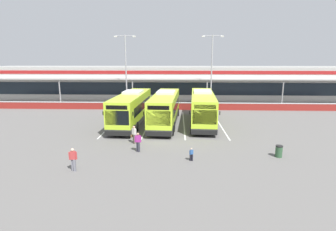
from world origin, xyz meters
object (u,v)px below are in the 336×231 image
(coach_bus_left_centre, at_px, (165,109))
(coach_bus_centre, at_px, (202,108))
(pedestrian_with_handbag, at_px, (134,134))
(pedestrian_child, at_px, (191,154))
(pedestrian_near_bin, at_px, (73,159))
(lamp_post_west, at_px, (126,67))
(litter_bin, at_px, (279,151))
(lamp_post_centre, at_px, (212,67))
(pedestrian_in_dark_coat, at_px, (138,142))
(coach_bus_leftmost, at_px, (132,109))

(coach_bus_left_centre, bearing_deg, coach_bus_centre, 8.29)
(pedestrian_with_handbag, height_order, pedestrian_child, pedestrian_with_handbag)
(pedestrian_near_bin, height_order, lamp_post_west, lamp_post_west)
(pedestrian_with_handbag, height_order, lamp_post_west, lamp_post_west)
(coach_bus_left_centre, height_order, pedestrian_with_handbag, coach_bus_left_centre)
(coach_bus_left_centre, relative_size, pedestrian_near_bin, 7.58)
(coach_bus_left_centre, height_order, litter_bin, coach_bus_left_centre)
(pedestrian_child, relative_size, pedestrian_near_bin, 0.62)
(litter_bin, bearing_deg, pedestrian_with_handbag, 165.91)
(coach_bus_left_centre, distance_m, lamp_post_centre, 13.56)
(coach_bus_left_centre, xyz_separation_m, pedestrian_near_bin, (-5.64, -13.37, -0.91))
(coach_bus_left_centre, distance_m, pedestrian_near_bin, 14.54)
(pedestrian_with_handbag, height_order, pedestrian_in_dark_coat, same)
(pedestrian_child, bearing_deg, coach_bus_left_centre, 102.46)
(pedestrian_in_dark_coat, xyz_separation_m, lamp_post_centre, (8.40, 20.42, 5.42))
(coach_bus_leftmost, height_order, coach_bus_centre, same)
(coach_bus_leftmost, xyz_separation_m, pedestrian_with_handbag, (1.43, -7.27, -0.93))
(pedestrian_near_bin, bearing_deg, coach_bus_centre, 54.41)
(coach_bus_centre, relative_size, pedestrian_child, 12.22)
(coach_bus_left_centre, xyz_separation_m, pedestrian_with_handbag, (-2.48, -7.27, -0.93))
(coach_bus_left_centre, xyz_separation_m, coach_bus_centre, (4.38, 0.64, 0.00))
(coach_bus_leftmost, bearing_deg, pedestrian_with_handbag, -78.90)
(litter_bin, bearing_deg, coach_bus_centre, 114.56)
(coach_bus_leftmost, xyz_separation_m, pedestrian_child, (6.40, -11.29, -1.24))
(coach_bus_left_centre, bearing_deg, lamp_post_west, 121.44)
(coach_bus_centre, relative_size, litter_bin, 13.20)
(pedestrian_with_handbag, height_order, litter_bin, pedestrian_with_handbag)
(pedestrian_with_handbag, bearing_deg, pedestrian_in_dark_coat, -72.42)
(coach_bus_leftmost, relative_size, lamp_post_west, 1.12)
(coach_bus_centre, bearing_deg, lamp_post_west, 137.40)
(coach_bus_leftmost, height_order, coach_bus_left_centre, same)
(coach_bus_centre, xyz_separation_m, litter_bin, (4.97, -10.88, -1.32))
(lamp_post_centre, bearing_deg, coach_bus_left_centre, -121.11)
(lamp_post_west, relative_size, litter_bin, 11.83)
(coach_bus_left_centre, distance_m, lamp_post_west, 13.28)
(pedestrian_with_handbag, bearing_deg, pedestrian_near_bin, -117.36)
(coach_bus_leftmost, height_order, litter_bin, coach_bus_leftmost)
(pedestrian_child, distance_m, lamp_post_west, 24.40)
(pedestrian_child, height_order, pedestrian_near_bin, pedestrian_near_bin)
(pedestrian_in_dark_coat, xyz_separation_m, pedestrian_near_bin, (-3.85, -3.90, 0.00))
(coach_bus_left_centre, xyz_separation_m, pedestrian_in_dark_coat, (-1.79, -9.46, -0.91))
(coach_bus_leftmost, bearing_deg, lamp_post_centre, 46.13)
(pedestrian_in_dark_coat, bearing_deg, coach_bus_centre, 58.59)
(lamp_post_west, bearing_deg, coach_bus_centre, -42.60)
(lamp_post_west, bearing_deg, pedestrian_child, -67.68)
(pedestrian_in_dark_coat, bearing_deg, lamp_post_west, 103.22)
(pedestrian_with_handbag, xyz_separation_m, litter_bin, (11.84, -2.97, -0.39))
(coach_bus_centre, height_order, pedestrian_with_handbag, coach_bus_centre)
(coach_bus_leftmost, distance_m, pedestrian_near_bin, 13.52)
(lamp_post_west, distance_m, lamp_post_centre, 13.13)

